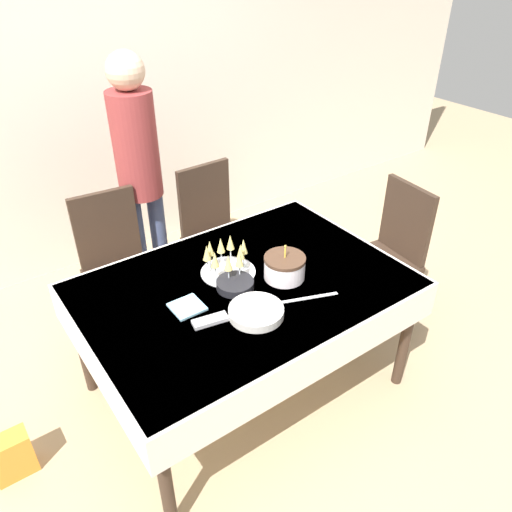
# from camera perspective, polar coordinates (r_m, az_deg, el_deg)

# --- Properties ---
(ground_plane) EXTENTS (12.00, 12.00, 0.00)m
(ground_plane) POSITION_cam_1_polar(r_m,az_deg,el_deg) (3.10, -1.21, -14.41)
(ground_plane) COLOR tan
(wall_back) EXTENTS (8.00, 0.05, 2.70)m
(wall_back) POSITION_cam_1_polar(r_m,az_deg,el_deg) (3.92, -18.18, 17.80)
(wall_back) COLOR silver
(wall_back) RESTS_ON ground_plane
(dining_table) EXTENTS (1.67, 1.17, 0.75)m
(dining_table) POSITION_cam_1_polar(r_m,az_deg,el_deg) (2.66, -1.38, -4.96)
(dining_table) COLOR silver
(dining_table) RESTS_ON ground_plane
(dining_chair_far_left) EXTENTS (0.46, 0.46, 0.97)m
(dining_chair_far_left) POSITION_cam_1_polar(r_m,az_deg,el_deg) (3.27, -15.69, -0.58)
(dining_chair_far_left) COLOR #38281E
(dining_chair_far_left) RESTS_ON ground_plane
(dining_chair_far_right) EXTENTS (0.43, 0.43, 0.97)m
(dining_chair_far_right) POSITION_cam_1_polar(r_m,az_deg,el_deg) (3.52, -4.80, 3.25)
(dining_chair_far_right) COLOR #38281E
(dining_chair_far_right) RESTS_ON ground_plane
(dining_chair_right_end) EXTENTS (0.46, 0.46, 0.97)m
(dining_chair_right_end) POSITION_cam_1_polar(r_m,az_deg,el_deg) (3.38, 15.02, 0.74)
(dining_chair_right_end) COLOR #38281E
(dining_chair_right_end) RESTS_ON ground_plane
(birthday_cake) EXTENTS (0.22, 0.22, 0.20)m
(birthday_cake) POSITION_cam_1_polar(r_m,az_deg,el_deg) (2.62, 3.28, -1.30)
(birthday_cake) COLOR white
(birthday_cake) RESTS_ON dining_table
(champagne_tray) EXTENTS (0.30, 0.30, 0.18)m
(champagne_tray) POSITION_cam_1_polar(r_m,az_deg,el_deg) (2.63, -3.38, -0.20)
(champagne_tray) COLOR silver
(champagne_tray) RESTS_ON dining_table
(plate_stack_main) EXTENTS (0.27, 0.27, 0.04)m
(plate_stack_main) POSITION_cam_1_polar(r_m,az_deg,el_deg) (2.39, 0.02, -6.40)
(plate_stack_main) COLOR silver
(plate_stack_main) RESTS_ON dining_table
(plate_stack_dessert) EXTENTS (0.19, 0.19, 0.04)m
(plate_stack_dessert) POSITION_cam_1_polar(r_m,az_deg,el_deg) (2.56, -2.38, -3.27)
(plate_stack_dessert) COLOR black
(plate_stack_dessert) RESTS_ON dining_table
(cake_knife) EXTENTS (0.29, 0.12, 0.00)m
(cake_knife) POSITION_cam_1_polar(r_m,az_deg,el_deg) (2.52, 6.12, -4.77)
(cake_knife) COLOR silver
(cake_knife) RESTS_ON dining_table
(fork_pile) EXTENTS (0.18, 0.09, 0.02)m
(fork_pile) POSITION_cam_1_polar(r_m,az_deg,el_deg) (2.37, -5.25, -7.34)
(fork_pile) COLOR silver
(fork_pile) RESTS_ON dining_table
(napkin_pile) EXTENTS (0.15, 0.15, 0.01)m
(napkin_pile) POSITION_cam_1_polar(r_m,az_deg,el_deg) (2.47, -7.92, -5.74)
(napkin_pile) COLOR #8CC6E0
(napkin_pile) RESTS_ON dining_table
(person_standing) EXTENTS (0.28, 0.28, 1.73)m
(person_standing) POSITION_cam_1_polar(r_m,az_deg,el_deg) (3.29, -13.33, 10.26)
(person_standing) COLOR #3F4C72
(person_standing) RESTS_ON ground_plane
(gift_bag) EXTENTS (0.19, 0.12, 0.25)m
(gift_bag) POSITION_cam_1_polar(r_m,az_deg,el_deg) (2.90, -26.12, -19.83)
(gift_bag) COLOR orange
(gift_bag) RESTS_ON ground_plane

